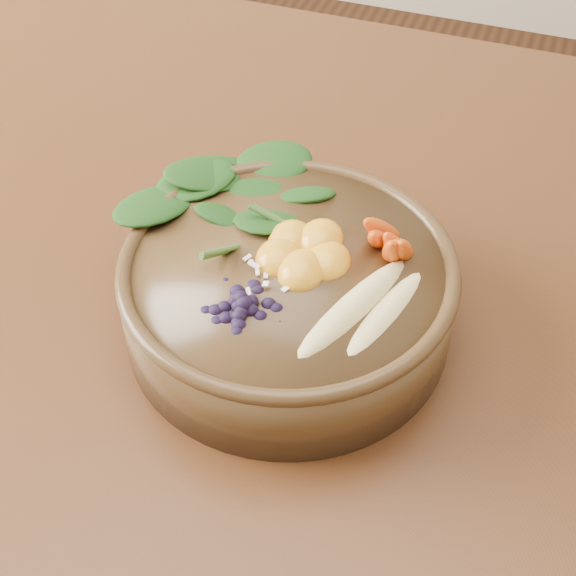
{
  "coord_description": "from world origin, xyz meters",
  "views": [
    {
      "loc": [
        0.31,
        -0.56,
        1.28
      ],
      "look_at": [
        0.14,
        -0.12,
        0.8
      ],
      "focal_mm": 50.0,
      "sensor_mm": 36.0,
      "label": 1
    }
  ],
  "objects_px": {
    "carrot_cluster": "(397,210)",
    "banana_halves": "(371,297)",
    "dining_table": "(201,275)",
    "stoneware_bowl": "(288,296)",
    "mandarin_cluster": "(304,241)",
    "kale_heap": "(295,189)",
    "blueberry_pile": "(240,287)"
  },
  "relations": [
    {
      "from": "carrot_cluster",
      "to": "banana_halves",
      "type": "xyz_separation_m",
      "value": [
        0.0,
        -0.08,
        -0.03
      ]
    },
    {
      "from": "dining_table",
      "to": "stoneware_bowl",
      "type": "relative_size",
      "value": 5.74
    },
    {
      "from": "stoneware_bowl",
      "to": "carrot_cluster",
      "type": "bearing_deg",
      "value": 34.87
    },
    {
      "from": "banana_halves",
      "to": "dining_table",
      "type": "bearing_deg",
      "value": 168.8
    },
    {
      "from": "stoneware_bowl",
      "to": "mandarin_cluster",
      "type": "height_order",
      "value": "mandarin_cluster"
    },
    {
      "from": "stoneware_bowl",
      "to": "mandarin_cluster",
      "type": "bearing_deg",
      "value": 62.22
    },
    {
      "from": "stoneware_bowl",
      "to": "mandarin_cluster",
      "type": "xyz_separation_m",
      "value": [
        0.01,
        0.02,
        0.05
      ]
    },
    {
      "from": "stoneware_bowl",
      "to": "banana_halves",
      "type": "xyz_separation_m",
      "value": [
        0.08,
        -0.03,
        0.05
      ]
    },
    {
      "from": "kale_heap",
      "to": "mandarin_cluster",
      "type": "xyz_separation_m",
      "value": [
        0.03,
        -0.05,
        -0.01
      ]
    },
    {
      "from": "dining_table",
      "to": "kale_heap",
      "type": "bearing_deg",
      "value": -20.2
    },
    {
      "from": "banana_halves",
      "to": "blueberry_pile",
      "type": "distance_m",
      "value": 0.1
    },
    {
      "from": "stoneware_bowl",
      "to": "blueberry_pile",
      "type": "xyz_separation_m",
      "value": [
        -0.02,
        -0.05,
        0.06
      ]
    },
    {
      "from": "kale_heap",
      "to": "blueberry_pile",
      "type": "relative_size",
      "value": 1.42
    },
    {
      "from": "banana_halves",
      "to": "blueberry_pile",
      "type": "bearing_deg",
      "value": -141.51
    },
    {
      "from": "dining_table",
      "to": "banana_halves",
      "type": "distance_m",
      "value": 0.32
    },
    {
      "from": "banana_halves",
      "to": "carrot_cluster",
      "type": "bearing_deg",
      "value": 113.06
    },
    {
      "from": "kale_heap",
      "to": "carrot_cluster",
      "type": "distance_m",
      "value": 0.1
    },
    {
      "from": "kale_heap",
      "to": "mandarin_cluster",
      "type": "relative_size",
      "value": 2.07
    },
    {
      "from": "mandarin_cluster",
      "to": "dining_table",
      "type": "bearing_deg",
      "value": 146.72
    },
    {
      "from": "stoneware_bowl",
      "to": "mandarin_cluster",
      "type": "distance_m",
      "value": 0.06
    },
    {
      "from": "carrot_cluster",
      "to": "dining_table",
      "type": "bearing_deg",
      "value": -174.91
    },
    {
      "from": "kale_heap",
      "to": "carrot_cluster",
      "type": "relative_size",
      "value": 2.38
    },
    {
      "from": "carrot_cluster",
      "to": "mandarin_cluster",
      "type": "bearing_deg",
      "value": -129.81
    },
    {
      "from": "kale_heap",
      "to": "carrot_cluster",
      "type": "height_order",
      "value": "carrot_cluster"
    },
    {
      "from": "dining_table",
      "to": "carrot_cluster",
      "type": "xyz_separation_m",
      "value": [
        0.22,
        -0.06,
        0.21
      ]
    },
    {
      "from": "stoneware_bowl",
      "to": "blueberry_pile",
      "type": "height_order",
      "value": "blueberry_pile"
    },
    {
      "from": "kale_heap",
      "to": "blueberry_pile",
      "type": "height_order",
      "value": "kale_heap"
    },
    {
      "from": "banana_halves",
      "to": "stoneware_bowl",
      "type": "bearing_deg",
      "value": -177.26
    },
    {
      "from": "dining_table",
      "to": "mandarin_cluster",
      "type": "bearing_deg",
      "value": -33.28
    },
    {
      "from": "blueberry_pile",
      "to": "kale_heap",
      "type": "bearing_deg",
      "value": 90.36
    },
    {
      "from": "kale_heap",
      "to": "dining_table",
      "type": "bearing_deg",
      "value": 159.8
    },
    {
      "from": "stoneware_bowl",
      "to": "banana_halves",
      "type": "height_order",
      "value": "banana_halves"
    }
  ]
}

